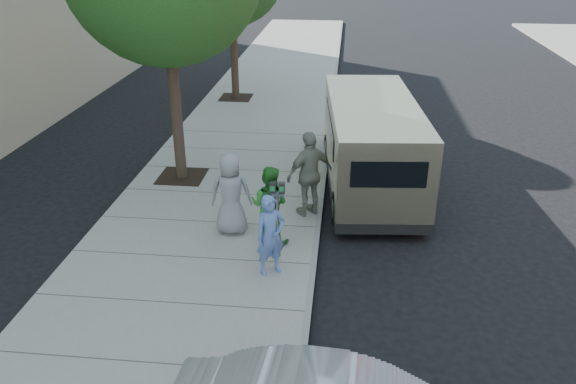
{
  "coord_description": "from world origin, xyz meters",
  "views": [
    {
      "loc": [
        1.92,
        -10.82,
        6.14
      ],
      "look_at": [
        0.81,
        -0.26,
        1.1
      ],
      "focal_mm": 35.0,
      "sensor_mm": 36.0,
      "label": 1
    }
  ],
  "objects_px": {
    "van": "(371,143)",
    "person_gray_shirt": "(231,194)",
    "person_green_shirt": "(269,205)",
    "person_striped_polo": "(310,174)",
    "person_officer": "(271,235)",
    "parking_meter": "(277,201)"
  },
  "relations": [
    {
      "from": "parking_meter",
      "to": "van",
      "type": "xyz_separation_m",
      "value": [
        1.94,
        3.55,
        -0.01
      ]
    },
    {
      "from": "van",
      "to": "person_striped_polo",
      "type": "height_order",
      "value": "van"
    },
    {
      "from": "person_officer",
      "to": "person_gray_shirt",
      "type": "xyz_separation_m",
      "value": [
        -1.04,
        1.49,
        0.1
      ]
    },
    {
      "from": "van",
      "to": "person_officer",
      "type": "height_order",
      "value": "van"
    },
    {
      "from": "person_green_shirt",
      "to": "person_striped_polo",
      "type": "height_order",
      "value": "person_striped_polo"
    },
    {
      "from": "parking_meter",
      "to": "person_green_shirt",
      "type": "height_order",
      "value": "person_green_shirt"
    },
    {
      "from": "person_green_shirt",
      "to": "parking_meter",
      "type": "bearing_deg",
      "value": 142.08
    },
    {
      "from": "van",
      "to": "person_striped_polo",
      "type": "relative_size",
      "value": 3.17
    },
    {
      "from": "person_officer",
      "to": "person_striped_polo",
      "type": "relative_size",
      "value": 0.81
    },
    {
      "from": "van",
      "to": "person_gray_shirt",
      "type": "relative_size",
      "value": 3.48
    },
    {
      "from": "parking_meter",
      "to": "person_green_shirt",
      "type": "xyz_separation_m",
      "value": [
        -0.2,
        0.24,
        -0.22
      ]
    },
    {
      "from": "person_officer",
      "to": "person_green_shirt",
      "type": "bearing_deg",
      "value": 65.48
    },
    {
      "from": "person_officer",
      "to": "person_gray_shirt",
      "type": "bearing_deg",
      "value": 91.62
    },
    {
      "from": "person_striped_polo",
      "to": "person_green_shirt",
      "type": "bearing_deg",
      "value": 24.76
    },
    {
      "from": "parking_meter",
      "to": "person_striped_polo",
      "type": "relative_size",
      "value": 0.74
    },
    {
      "from": "parking_meter",
      "to": "van",
      "type": "distance_m",
      "value": 4.04
    },
    {
      "from": "parking_meter",
      "to": "person_striped_polo",
      "type": "distance_m",
      "value": 1.67
    },
    {
      "from": "parking_meter",
      "to": "person_green_shirt",
      "type": "bearing_deg",
      "value": 126.86
    },
    {
      "from": "parking_meter",
      "to": "person_gray_shirt",
      "type": "bearing_deg",
      "value": 149.72
    },
    {
      "from": "van",
      "to": "person_officer",
      "type": "xyz_separation_m",
      "value": [
        -1.96,
        -4.46,
        -0.26
      ]
    },
    {
      "from": "person_green_shirt",
      "to": "person_striped_polo",
      "type": "xyz_separation_m",
      "value": [
        0.73,
        1.34,
        0.15
      ]
    },
    {
      "from": "van",
      "to": "person_striped_polo",
      "type": "bearing_deg",
      "value": -130.57
    }
  ]
}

